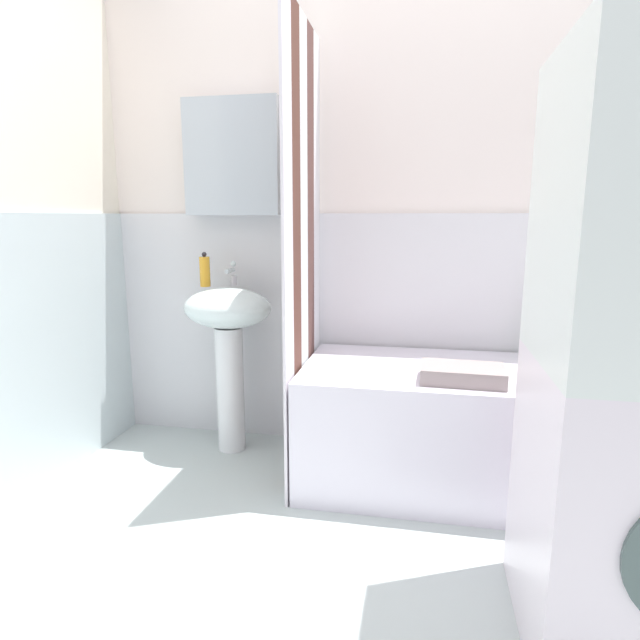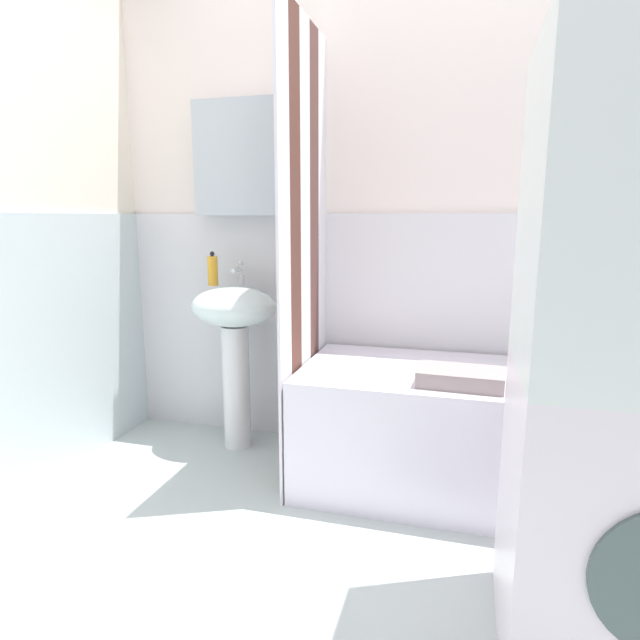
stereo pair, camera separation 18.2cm
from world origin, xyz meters
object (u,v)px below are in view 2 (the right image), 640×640
at_px(sink, 235,331).
at_px(towel_folded, 460,377).
at_px(shampoo_bottle, 627,349).
at_px(body_wash_bottle, 549,339).
at_px(soap_dispenser, 213,270).
at_px(lotion_bottle, 601,352).
at_px(conditioner_bottle, 578,342).
at_px(bathtub, 471,433).

bearing_deg(sink, towel_folded, -16.86).
distance_m(shampoo_bottle, body_wash_bottle, 0.32).
distance_m(soap_dispenser, lotion_bottle, 1.85).
bearing_deg(conditioner_bottle, body_wash_bottle, -177.03).
distance_m(sink, lotion_bottle, 1.70).
distance_m(soap_dispenser, shampoo_bottle, 1.95).
height_order(shampoo_bottle, lotion_bottle, shampoo_bottle).
height_order(bathtub, body_wash_bottle, body_wash_bottle).
height_order(soap_dispenser, lotion_bottle, soap_dispenser).
relative_size(soap_dispenser, towel_folded, 0.53).
relative_size(sink, bathtub, 0.57).
relative_size(soap_dispenser, body_wash_bottle, 0.72).
xyz_separation_m(shampoo_bottle, towel_folded, (-0.69, -0.44, -0.05)).
bearing_deg(conditioner_bottle, soap_dispenser, -177.74).
distance_m(shampoo_bottle, conditioner_bottle, 0.20).
height_order(shampoo_bottle, conditioner_bottle, conditioner_bottle).
xyz_separation_m(shampoo_bottle, lotion_bottle, (-0.10, -0.00, -0.02)).
height_order(soap_dispenser, conditioner_bottle, soap_dispenser).
bearing_deg(towel_folded, shampoo_bottle, 32.31).
xyz_separation_m(soap_dispenser, body_wash_bottle, (1.61, 0.06, -0.27)).
bearing_deg(conditioner_bottle, towel_folded, -138.42).
xyz_separation_m(lotion_bottle, conditioner_bottle, (-0.09, 0.01, 0.04)).
xyz_separation_m(bathtub, body_wash_bottle, (0.32, 0.25, 0.38)).
height_order(soap_dispenser, body_wash_bottle, soap_dispenser).
relative_size(bathtub, conditioner_bottle, 6.53).
xyz_separation_m(bathtub, shampoo_bottle, (0.63, 0.25, 0.35)).
distance_m(lotion_bottle, body_wash_bottle, 0.22).
bearing_deg(sink, body_wash_bottle, 3.63).
bearing_deg(towel_folded, lotion_bottle, 36.31).
bearing_deg(lotion_bottle, towel_folded, -143.69).
height_order(conditioner_bottle, body_wash_bottle, body_wash_bottle).
distance_m(conditioner_bottle, body_wash_bottle, 0.12).
bearing_deg(towel_folded, bathtub, 72.92).
distance_m(bathtub, towel_folded, 0.35).
bearing_deg(bathtub, towel_folded, -107.08).
height_order(sink, lotion_bottle, sink).
height_order(sink, towel_folded, sink).
relative_size(lotion_bottle, conditioner_bottle, 0.66).
relative_size(conditioner_bottle, towel_folded, 0.69).
bearing_deg(shampoo_bottle, soap_dispenser, -178.05).
height_order(lotion_bottle, towel_folded, lotion_bottle).
relative_size(lotion_bottle, towel_folded, 0.46).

